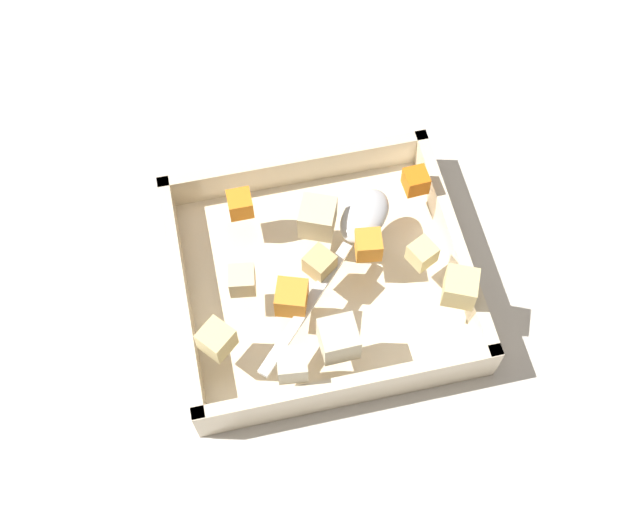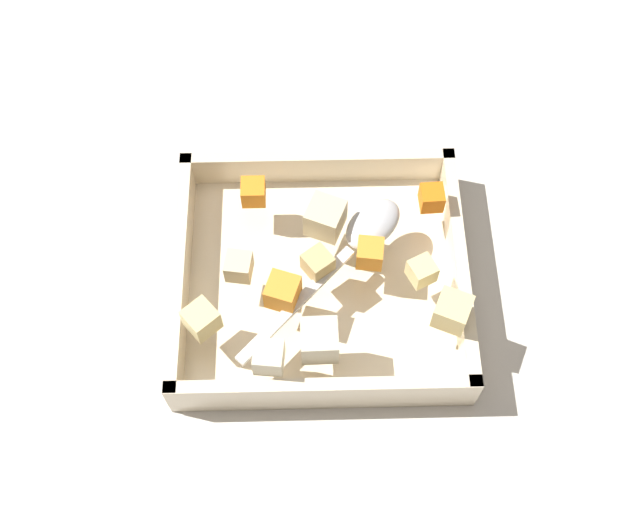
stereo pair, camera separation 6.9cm
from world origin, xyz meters
TOP-DOWN VIEW (x-y plane):
  - ground_plane at (0.00, 0.00)m, footprint 4.00×4.00m
  - baking_dish at (0.02, 0.00)m, footprint 0.28×0.26m
  - carrot_chunk_mid_right at (-0.03, 0.00)m, footprint 0.03×0.03m
  - carrot_chunk_near_left at (0.05, 0.04)m, footprint 0.04×0.04m
  - carrot_chunk_under_handle at (-0.09, -0.06)m, footprint 0.02×0.02m
  - carrot_chunk_near_spoon at (0.08, -0.07)m, footprint 0.02×0.02m
  - potato_chunk_center at (0.12, 0.06)m, footprint 0.04×0.04m
  - potato_chunk_corner_se at (0.02, 0.01)m, footprint 0.03×0.03m
  - potato_chunk_front_center at (0.09, 0.01)m, footprint 0.03×0.03m
  - potato_chunk_mid_left at (-0.08, 0.02)m, footprint 0.03×0.03m
  - potato_chunk_rim_edge at (-0.10, 0.06)m, footprint 0.04×0.04m
  - potato_chunk_far_right at (0.01, -0.04)m, footprint 0.04×0.04m
  - parsnip_chunk_far_left at (0.02, 0.09)m, footprint 0.03×0.03m
  - parsnip_chunk_heap_side at (0.06, 0.10)m, footprint 0.03×0.03m
  - serving_spoon at (-0.03, -0.02)m, footprint 0.17×0.18m

SIDE VIEW (x-z plane):
  - ground_plane at x=0.00m, z-range 0.00..0.00m
  - baking_dish at x=0.02m, z-range -0.01..0.04m
  - serving_spoon at x=-0.03m, z-range 0.05..0.07m
  - carrot_chunk_under_handle at x=-0.09m, z-range 0.05..0.08m
  - potato_chunk_mid_left at x=-0.08m, z-range 0.05..0.08m
  - carrot_chunk_near_spoon at x=0.08m, z-range 0.05..0.08m
  - potato_chunk_front_center at x=0.09m, z-range 0.05..0.08m
  - potato_chunk_corner_se at x=0.02m, z-range 0.05..0.08m
  - carrot_chunk_mid_right at x=-0.03m, z-range 0.05..0.08m
  - parsnip_chunk_heap_side at x=0.06m, z-range 0.05..0.08m
  - potato_chunk_center at x=0.12m, z-range 0.05..0.08m
  - carrot_chunk_near_left at x=0.05m, z-range 0.05..0.08m
  - potato_chunk_rim_edge at x=-0.10m, z-range 0.05..0.08m
  - parsnip_chunk_far_left at x=0.02m, z-range 0.05..0.09m
  - potato_chunk_far_right at x=0.01m, z-range 0.05..0.09m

